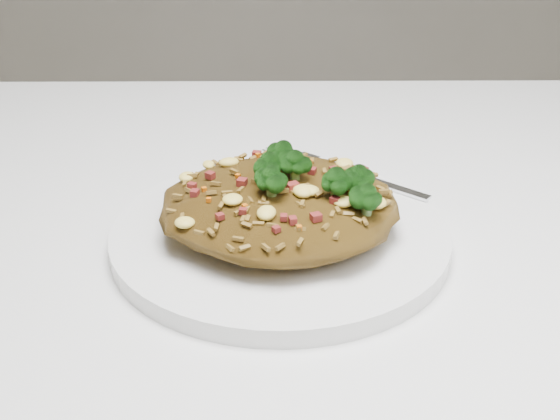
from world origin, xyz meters
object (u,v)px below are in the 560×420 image
object	(u,v)px
plate	(280,236)
fried_rice	(282,197)
dining_table	(372,365)
fork	(351,174)

from	to	relation	value
plate	fried_rice	distance (m)	0.03
plate	fried_rice	world-z (taller)	fried_rice
dining_table	fried_rice	bearing A→B (deg)	157.30
fried_rice	fork	size ratio (longest dim) A/B	1.27
dining_table	fried_rice	world-z (taller)	fried_rice
plate	fried_rice	size ratio (longest dim) A/B	1.44
fork	plate	bearing A→B (deg)	-85.73
plate	fried_rice	xyz separation A→B (m)	(0.00, -0.00, 0.03)
plate	fork	world-z (taller)	fork
plate	dining_table	bearing A→B (deg)	-22.56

